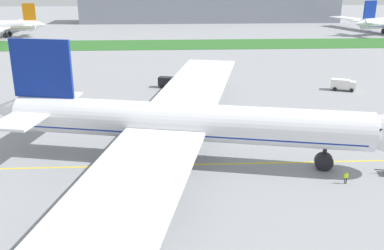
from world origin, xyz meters
name	(u,v)px	position (x,y,z in m)	size (l,w,h in m)	color
ground_plane	(150,156)	(0.00, 0.00, 0.00)	(600.00, 600.00, 0.00)	gray
apron_taxi_line	(149,166)	(0.00, -3.61, 0.00)	(280.00, 0.36, 0.01)	yellow
grass_median_strip	(160,45)	(0.00, 107.33, 0.05)	(320.00, 24.00, 0.10)	#2D6628
airliner_foreground	(180,123)	(4.66, -1.87, 5.95)	(60.40, 98.79, 17.52)	white
ground_crew_wingwalker_port	(346,177)	(26.41, -10.79, 1.03)	(0.59, 0.27, 1.69)	black
service_truck_baggage_loader	(170,82)	(3.33, 41.81, 1.43)	(5.77, 3.47, 2.54)	black
service_truck_fuel_bowser	(60,84)	(-22.33, 39.57, 1.68)	(4.74, 2.57, 3.16)	#B21E19
service_truck_catering_van	(343,84)	(44.01, 37.02, 1.47)	(5.90, 4.06, 2.64)	white
parked_airliner_far_centre	(2,26)	(-66.19, 130.56, 4.70)	(36.77, 57.00, 13.85)	white
terminal_building	(210,5)	(25.85, 185.47, 9.00)	(137.80, 20.00, 18.00)	gray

